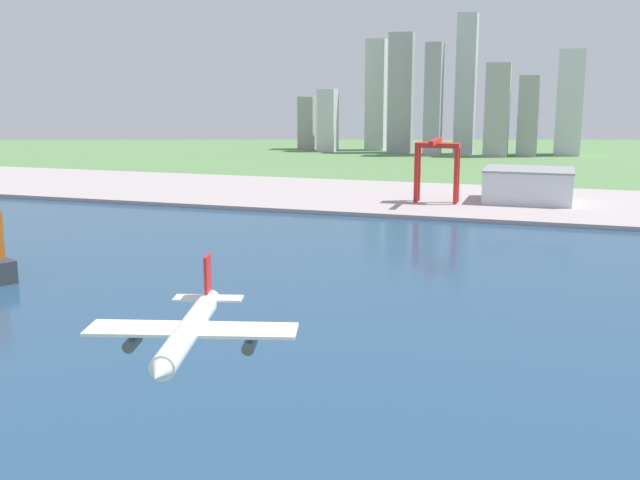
{
  "coord_description": "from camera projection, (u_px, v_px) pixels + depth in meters",
  "views": [
    {
      "loc": [
        74.22,
        17.24,
        72.62
      ],
      "look_at": [
        13.87,
        210.04,
        30.95
      ],
      "focal_mm": 42.7,
      "sensor_mm": 36.0,
      "label": 1
    }
  ],
  "objects": [
    {
      "name": "distant_skyline",
      "position": [
        454.0,
        102.0,
        791.61
      ],
      "size": [
        299.84,
        69.92,
        142.37
      ],
      "color": "#969797",
      "rests_on": "ground"
    },
    {
      "name": "warehouse_main",
      "position": [
        528.0,
        185.0,
        458.58
      ],
      "size": [
        52.17,
        41.42,
        19.95
      ],
      "color": "silver",
      "rests_on": "industrial_pier"
    },
    {
      "name": "port_crane_red",
      "position": [
        437.0,
        157.0,
        450.44
      ],
      "size": [
        25.95,
        35.13,
        38.35
      ],
      "color": "red",
      "rests_on": "industrial_pier"
    },
    {
      "name": "water_bay",
      "position": [
        307.0,
        313.0,
        244.58
      ],
      "size": [
        840.0,
        360.0,
        0.15
      ],
      "primitive_type": "cube",
      "color": "navy",
      "rests_on": "ground"
    },
    {
      "name": "ground_plane",
      "position": [
        354.0,
        271.0,
        300.67
      ],
      "size": [
        2400.0,
        2400.0,
        0.0
      ],
      "primitive_type": "plane",
      "color": "#57804B"
    },
    {
      "name": "industrial_pier",
      "position": [
        432.0,
        199.0,
        478.01
      ],
      "size": [
        840.0,
        140.0,
        2.5
      ],
      "primitive_type": "cube",
      "color": "#A8999A",
      "rests_on": "ground"
    },
    {
      "name": "airplane_landing",
      "position": [
        189.0,
        331.0,
        114.35
      ],
      "size": [
        32.99,
        36.6,
        11.6
      ],
      "color": "white"
    }
  ]
}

